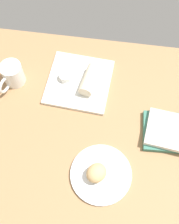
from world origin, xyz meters
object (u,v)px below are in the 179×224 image
(round_plate, at_px, (101,174))
(sauce_cup, at_px, (65,76))
(square_plate, at_px, (79,82))
(book_stack, at_px, (171,132))
(coffee_mug, at_px, (12,74))
(breakfast_wrap, at_px, (90,80))
(scone_pastry, at_px, (96,173))

(round_plate, height_order, sauce_cup, sauce_cup)
(round_plate, distance_m, sauce_cup, 0.43)
(square_plate, bearing_deg, book_stack, -24.86)
(coffee_mug, bearing_deg, sauce_cup, 9.04)
(square_plate, height_order, breakfast_wrap, breakfast_wrap)
(round_plate, xyz_separation_m, square_plate, (-0.14, 0.37, 0.00))
(round_plate, xyz_separation_m, sauce_cup, (-0.19, 0.38, 0.02))
(sauce_cup, relative_size, breakfast_wrap, 0.39)
(round_plate, relative_size, square_plate, 0.87)
(round_plate, height_order, scone_pastry, scone_pastry)
(scone_pastry, xyz_separation_m, square_plate, (-0.12, 0.38, -0.04))
(square_plate, distance_m, sauce_cup, 0.06)
(sauce_cup, bearing_deg, round_plate, -62.74)
(scone_pastry, xyz_separation_m, breakfast_wrap, (-0.08, 0.37, -0.00))
(round_plate, bearing_deg, scone_pastry, -160.62)
(round_plate, height_order, book_stack, book_stack)
(scone_pastry, distance_m, book_stack, 0.33)
(square_plate, bearing_deg, scone_pastry, -72.23)
(scone_pastry, distance_m, square_plate, 0.40)
(sauce_cup, xyz_separation_m, breakfast_wrap, (0.10, -0.01, 0.01))
(round_plate, xyz_separation_m, book_stack, (0.24, 0.20, 0.01))
(round_plate, distance_m, coffee_mug, 0.53)
(round_plate, relative_size, scone_pastry, 2.94)
(scone_pastry, distance_m, coffee_mug, 0.52)
(round_plate, relative_size, sauce_cup, 4.37)
(sauce_cup, relative_size, coffee_mug, 0.38)
(scone_pastry, bearing_deg, square_plate, 107.77)
(sauce_cup, distance_m, book_stack, 0.47)
(sauce_cup, height_order, breakfast_wrap, breakfast_wrap)
(square_plate, distance_m, coffee_mug, 0.27)
(breakfast_wrap, relative_size, book_stack, 0.58)
(sauce_cup, distance_m, breakfast_wrap, 0.10)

